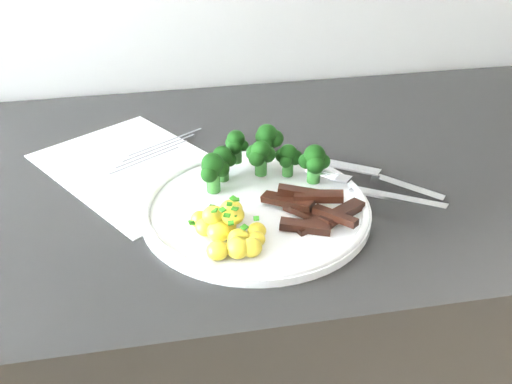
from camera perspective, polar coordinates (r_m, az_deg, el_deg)
The scene contains 7 objects.
recipe_paper at distance 0.83m, azimuth -10.99°, elevation 2.21°, with size 0.30×0.33×0.00m.
plate at distance 0.72m, azimuth 0.00°, elevation -1.51°, with size 0.27×0.27×0.02m.
broccoli at distance 0.76m, azimuth 0.35°, elevation 3.42°, with size 0.16×0.09×0.06m.
potatoes at distance 0.66m, azimuth -2.70°, elevation -3.45°, with size 0.08×0.10×0.04m.
beef_strips at distance 0.70m, azimuth 5.36°, elevation -1.57°, with size 0.12×0.10×0.03m.
fork at distance 0.75m, azimuth 11.23°, elevation 0.08°, with size 0.14×0.13×0.02m.
knife at distance 0.79m, azimuth 12.12°, elevation 0.91°, with size 0.16×0.14×0.02m.
Camera 1 is at (-0.09, 0.98, 1.29)m, focal length 43.04 mm.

